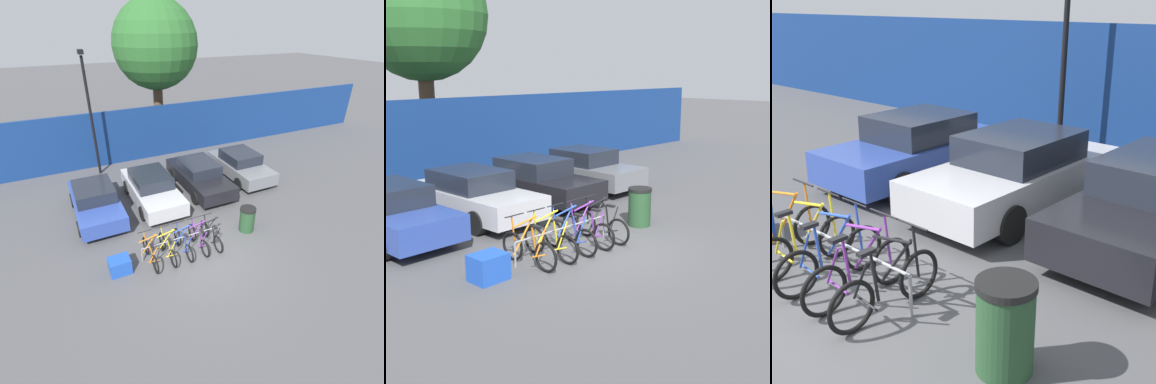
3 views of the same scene
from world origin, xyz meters
TOP-DOWN VIEW (x-y plane):
  - ground_plane at (0.00, 0.00)m, footprint 120.00×120.00m
  - bike_rack at (-0.72, 0.68)m, footprint 2.93×0.04m
  - bicycle_orange at (-1.91, 0.53)m, footprint 0.68×1.71m
  - bicycle_yellow at (-1.27, 0.53)m, footprint 0.68×1.71m
  - bicycle_blue at (-0.67, 0.53)m, footprint 0.68×1.71m
  - bicycle_purple at (-0.06, 0.53)m, footprint 0.68×1.71m
  - bicycle_black at (0.48, 0.53)m, footprint 0.68×1.71m
  - car_blue at (-3.03, 4.36)m, footprint 1.91×4.12m
  - car_silver at (-0.50, 4.44)m, footprint 1.91×4.41m
  - lamp_post at (-2.14, 8.50)m, footprint 0.24×0.44m
  - trash_bin at (2.17, 0.64)m, footprint 0.63×0.63m

SIDE VIEW (x-z plane):
  - ground_plane at x=0.00m, z-range 0.00..0.00m
  - bicycle_orange at x=-1.91m, z-range -0.15..0.90m
  - bicycle_yellow at x=-1.27m, z-range -0.15..0.90m
  - bicycle_blue at x=-0.67m, z-range -0.15..0.90m
  - bicycle_purple at x=-0.06m, z-range -0.15..0.90m
  - bicycle_black at x=0.48m, z-range -0.15..0.90m
  - bike_rack at x=-0.72m, z-range 0.19..0.76m
  - trash_bin at x=2.17m, z-range 0.00..1.03m
  - car_blue at x=-3.03m, z-range -0.01..1.39m
  - car_silver at x=-0.50m, z-range -0.01..1.39m
  - lamp_post at x=-2.14m, z-range 0.35..6.60m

